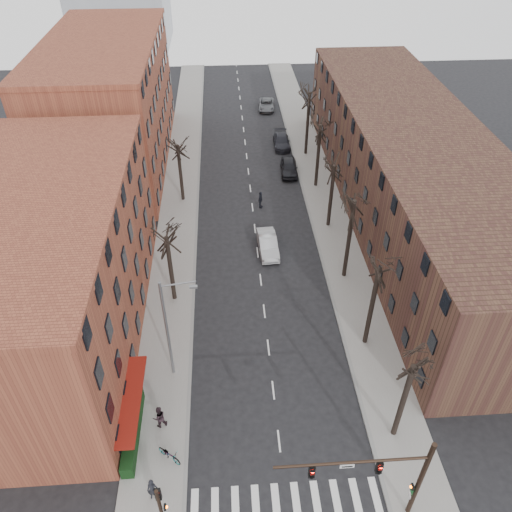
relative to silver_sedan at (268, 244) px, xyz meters
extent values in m
plane|color=black|center=(-1.00, -24.22, -0.80)|extent=(160.00, 160.00, 0.00)
cube|color=gray|center=(-9.00, 10.78, -0.73)|extent=(4.00, 90.00, 0.15)
cube|color=gray|center=(7.00, 10.78, -0.73)|extent=(4.00, 90.00, 0.15)
cube|color=brown|center=(-17.00, -9.22, 5.20)|extent=(12.00, 26.00, 12.00)
cube|color=brown|center=(-17.00, 19.78, 6.20)|extent=(12.00, 28.00, 14.00)
cube|color=#4C3123|center=(15.00, 5.78, 4.20)|extent=(12.00, 50.00, 10.00)
cube|color=maroon|center=(-10.40, -18.22, -0.80)|extent=(1.20, 7.00, 0.15)
cube|color=black|center=(-10.50, -19.22, -0.15)|extent=(0.80, 6.00, 1.00)
cylinder|color=black|center=(6.00, -25.22, 2.80)|extent=(0.28, 0.28, 7.20)
cylinder|color=black|center=(2.00, -25.22, 5.20)|extent=(8.00, 0.16, 0.16)
cube|color=black|center=(3.50, -25.22, 4.55)|extent=(0.32, 0.22, 0.95)
cube|color=black|center=(0.00, -25.22, 4.55)|extent=(0.32, 0.22, 0.95)
cube|color=silver|center=(1.80, -25.22, 4.85)|extent=(0.75, 0.04, 0.28)
cube|color=black|center=(5.72, -25.22, 2.20)|extent=(0.12, 0.30, 0.30)
cylinder|color=black|center=(-8.00, -25.22, 1.40)|extent=(0.20, 0.20, 4.40)
cube|color=black|center=(-8.00, -25.04, 2.90)|extent=(0.32, 0.22, 0.95)
cube|color=black|center=(-7.75, -25.22, 1.80)|extent=(0.12, 0.30, 0.30)
cylinder|color=slate|center=(-8.20, -14.22, 3.70)|extent=(0.20, 0.20, 9.00)
cylinder|color=slate|center=(-7.10, -14.22, 8.00)|extent=(2.39, 0.12, 0.46)
cube|color=slate|center=(-6.10, -14.22, 7.70)|extent=(0.50, 0.22, 0.14)
imported|color=#B1B4B9|center=(0.00, 0.00, 0.00)|extent=(1.96, 4.96, 1.61)
imported|color=black|center=(3.86, 15.01, 0.02)|extent=(2.22, 4.94, 1.65)
imported|color=#212229|center=(3.75, 22.28, -0.08)|extent=(2.14, 5.05, 1.46)
imported|color=slate|center=(2.82, 34.84, -0.12)|extent=(2.68, 5.07, 1.36)
imported|color=black|center=(-8.77, -23.44, 0.24)|extent=(0.67, 0.46, 1.78)
imported|color=black|center=(-8.79, -18.60, 0.27)|extent=(1.08, 0.96, 1.85)
imported|color=black|center=(-0.13, 7.74, 0.16)|extent=(0.79, 1.22, 1.92)
imported|color=gray|center=(-8.01, -21.04, -0.18)|extent=(1.81, 1.62, 0.95)
camera|label=1|loc=(-3.72, -37.98, 29.04)|focal=35.00mm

